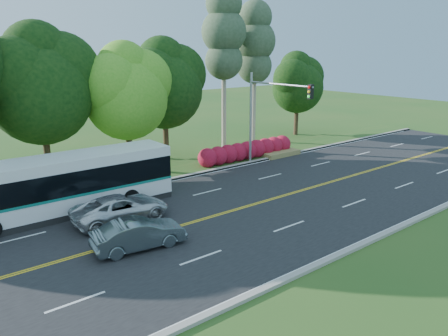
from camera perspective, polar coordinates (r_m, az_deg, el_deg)
ground at (r=25.25m, az=3.47°, el=-4.93°), size 120.00×120.00×0.00m
road at (r=25.25m, az=3.47°, el=-4.91°), size 60.00×14.00×0.02m
curb_north at (r=30.63m, az=-5.49°, el=-1.14°), size 60.00×0.30×0.15m
curb_south at (r=20.90m, az=16.88°, el=-9.88°), size 60.00×0.30×0.15m
grass_verge at (r=32.15m, az=-7.30°, el=-0.44°), size 60.00×4.00×0.10m
lane_markings at (r=25.19m, az=3.31°, el=-4.93°), size 57.60×13.82×0.00m
tree_row at (r=31.62m, az=-18.92°, el=10.91°), size 44.70×9.10×13.84m
bougainvillea_hedge at (r=35.47m, az=3.33°, el=2.28°), size 9.50×2.25×1.50m
traffic_signal at (r=32.33m, az=5.80°, el=8.06°), size 0.42×6.10×7.00m
transit_bus at (r=25.05m, az=-20.42°, el=-2.24°), size 12.11×2.74×3.16m
sedan at (r=20.17m, az=-11.06°, el=-8.45°), size 4.32×1.98×1.37m
suv at (r=23.38m, az=-13.32°, el=-5.16°), size 5.07×2.42×1.39m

